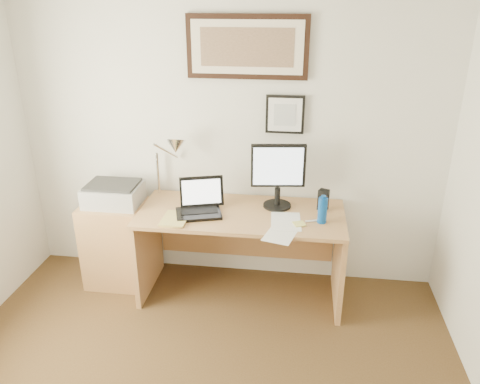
% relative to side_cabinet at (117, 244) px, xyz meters
% --- Properties ---
extents(wall_back, '(3.50, 0.02, 2.50)m').
position_rel_side_cabinet_xyz_m(wall_back, '(0.92, 0.32, 0.89)').
color(wall_back, silver).
rests_on(wall_back, ground).
extents(side_cabinet, '(0.50, 0.40, 0.73)m').
position_rel_side_cabinet_xyz_m(side_cabinet, '(0.00, 0.00, 0.00)').
color(side_cabinet, '#A87546').
rests_on(side_cabinet, floor).
extents(water_bottle, '(0.07, 0.07, 0.20)m').
position_rel_side_cabinet_xyz_m(water_bottle, '(1.69, -0.14, 0.48)').
color(water_bottle, '#0B4394').
rests_on(water_bottle, desk).
extents(bottle_cap, '(0.04, 0.04, 0.02)m').
position_rel_side_cabinet_xyz_m(bottle_cap, '(1.69, -0.14, 0.59)').
color(bottle_cap, '#0B4394').
rests_on(bottle_cap, water_bottle).
extents(speaker, '(0.09, 0.09, 0.17)m').
position_rel_side_cabinet_xyz_m(speaker, '(1.70, 0.09, 0.47)').
color(speaker, black).
rests_on(speaker, desk).
extents(paper_sheet_a, '(0.27, 0.33, 0.00)m').
position_rel_side_cabinet_xyz_m(paper_sheet_a, '(1.39, -0.37, 0.39)').
color(paper_sheet_a, white).
rests_on(paper_sheet_a, desk).
extents(paper_sheet_b, '(0.24, 0.33, 0.00)m').
position_rel_side_cabinet_xyz_m(paper_sheet_b, '(1.42, -0.17, 0.39)').
color(paper_sheet_b, white).
rests_on(paper_sheet_b, desk).
extents(sticky_pad, '(0.11, 0.11, 0.01)m').
position_rel_side_cabinet_xyz_m(sticky_pad, '(1.52, -0.20, 0.39)').
color(sticky_pad, '#DAD567').
rests_on(sticky_pad, desk).
extents(marker_pen, '(0.14, 0.06, 0.02)m').
position_rel_side_cabinet_xyz_m(marker_pen, '(1.63, -0.14, 0.39)').
color(marker_pen, white).
rests_on(marker_pen, desk).
extents(book, '(0.19, 0.26, 0.02)m').
position_rel_side_cabinet_xyz_m(book, '(0.50, -0.25, 0.39)').
color(book, tan).
rests_on(book, desk).
extents(desk, '(1.60, 0.70, 0.75)m').
position_rel_side_cabinet_xyz_m(desk, '(1.07, 0.04, 0.15)').
color(desk, '#A87546').
rests_on(desk, floor).
extents(laptop, '(0.40, 0.39, 0.26)m').
position_rel_side_cabinet_xyz_m(laptop, '(0.75, -0.09, 0.44)').
color(laptop, black).
rests_on(laptop, desk).
extents(lcd_monitor, '(0.42, 0.22, 0.52)m').
position_rel_side_cabinet_xyz_m(lcd_monitor, '(1.34, 0.08, 0.68)').
color(lcd_monitor, black).
rests_on(lcd_monitor, desk).
extents(printer, '(0.44, 0.34, 0.18)m').
position_rel_side_cabinet_xyz_m(printer, '(0.02, 0.02, 0.45)').
color(printer, '#A2A2A5').
rests_on(printer, side_cabinet).
extents(desk_lamp, '(0.29, 0.27, 0.53)m').
position_rel_side_cabinet_xyz_m(desk_lamp, '(0.51, 0.13, 0.82)').
color(desk_lamp, silver).
rests_on(desk_lamp, desk).
extents(picture_large, '(0.92, 0.04, 0.47)m').
position_rel_side_cabinet_xyz_m(picture_large, '(1.07, 0.29, 1.59)').
color(picture_large, black).
rests_on(picture_large, wall_back).
extents(picture_small, '(0.30, 0.03, 0.30)m').
position_rel_side_cabinet_xyz_m(picture_small, '(1.37, 0.29, 1.09)').
color(picture_small, black).
rests_on(picture_small, wall_back).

